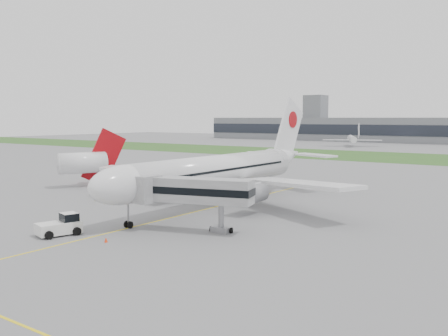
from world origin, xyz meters
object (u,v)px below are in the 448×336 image
Objects in this scene: jet_bridge at (190,191)px; neighbor_aircraft at (86,162)px; pushback_tug at (62,225)px; airliner at (221,170)px; ground_crew_near at (79,226)px.

neighbor_aircraft is at bearing 139.84° from jet_bridge.
neighbor_aircraft reaches higher than pushback_tug.
airliner is at bearing 98.57° from pushback_tug.
neighbor_aircraft is (-42.85, 19.16, -0.09)m from jet_bridge.
neighbor_aircraft is at bearing 176.10° from airliner.
ground_crew_near is at bearing 69.79° from pushback_tug.
pushback_tug is at bearing -19.97° from neighbor_aircraft.
jet_bridge is at bearing -66.02° from airliner.
airliner is 3.79× the size of jet_bridge.
pushback_tug is 43.26m from neighbor_aircraft.
ground_crew_near is at bearing -155.58° from jet_bridge.
airliner is 3.53× the size of neighbor_aircraft.
jet_bridge is 0.93× the size of neighbor_aircraft.
ground_crew_near is 43.12m from neighbor_aircraft.
pushback_tug is at bearing -153.97° from jet_bridge.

